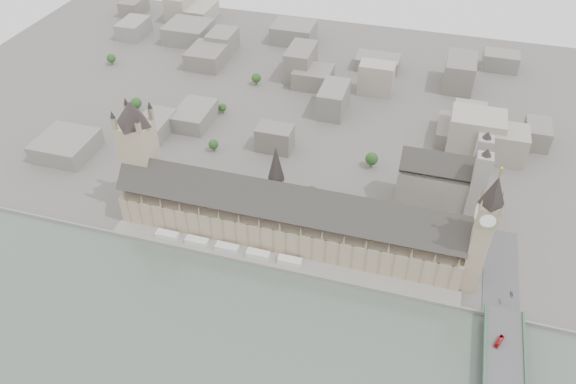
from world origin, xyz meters
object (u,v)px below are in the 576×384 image
(elizabeth_tower, at_px, (484,227))
(red_bus_north, at_px, (499,341))
(car_approach, at_px, (512,295))
(victoria_tower, at_px, (139,151))
(palace_of_westminster, at_px, (287,217))
(westminster_abbey, at_px, (443,181))

(elizabeth_tower, height_order, red_bus_north, elizabeth_tower)
(elizabeth_tower, relative_size, car_approach, 22.13)
(elizabeth_tower, xyz_separation_m, victoria_tower, (-260.00, 18.00, -2.88))
(palace_of_westminster, height_order, elizabeth_tower, elizabeth_tower)
(palace_of_westminster, xyz_separation_m, elizabeth_tower, (138.00, -11.70, 35.38))
(red_bus_north, distance_m, car_approach, 43.40)
(victoria_tower, height_order, car_approach, victoria_tower)
(elizabeth_tower, distance_m, red_bus_north, 72.50)
(elizabeth_tower, xyz_separation_m, westminster_abbey, (-27.08, 87.00, -33.01))
(elizabeth_tower, relative_size, westminster_abbey, 1.58)
(palace_of_westminster, xyz_separation_m, victoria_tower, (-122.00, 6.30, 32.50))
(victoria_tower, bearing_deg, westminster_abbey, 16.50)
(red_bus_north, xyz_separation_m, car_approach, (8.48, 42.55, -0.77))
(elizabeth_tower, bearing_deg, red_bus_north, -68.72)
(westminster_abbey, height_order, red_bus_north, westminster_abbey)
(elizabeth_tower, distance_m, victoria_tower, 260.64)
(westminster_abbey, relative_size, car_approach, 14.00)
(elizabeth_tower, height_order, victoria_tower, elizabeth_tower)
(elizabeth_tower, distance_m, westminster_abbey, 96.91)
(victoria_tower, xyz_separation_m, westminster_abbey, (232.92, 69.00, -30.12))
(palace_of_westminster, distance_m, car_approach, 168.45)
(victoria_tower, relative_size, westminster_abbey, 1.47)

